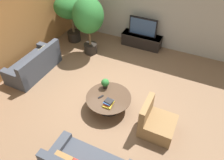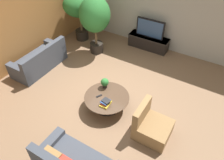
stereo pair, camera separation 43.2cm
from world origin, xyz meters
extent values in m
plane|color=brown|center=(0.00, 0.00, 0.00)|extent=(24.00, 24.00, 0.00)
cube|color=#A39E93|center=(0.00, 3.26, 1.50)|extent=(7.40, 0.12, 3.00)
cube|color=#B2753D|center=(-3.26, 0.20, 1.50)|extent=(0.12, 7.40, 3.00)
cube|color=black|center=(0.01, 2.94, 0.23)|extent=(1.46, 0.48, 0.47)
cube|color=#2D2823|center=(0.01, 2.94, 0.46)|extent=(1.48, 0.50, 0.02)
cube|color=black|center=(0.01, 2.94, 0.80)|extent=(1.02, 0.08, 0.66)
cube|color=navy|center=(0.01, 2.90, 0.80)|extent=(0.94, 0.00, 0.60)
cube|color=black|center=(0.01, 2.94, 0.48)|extent=(0.31, 0.13, 0.02)
cylinder|color=black|center=(0.27, -0.39, 0.01)|extent=(0.66, 0.66, 0.02)
cylinder|color=black|center=(0.27, -0.39, 0.19)|extent=(0.10, 0.10, 0.37)
cylinder|color=#4C3828|center=(0.27, -0.39, 0.38)|extent=(1.19, 1.19, 0.02)
cube|color=#3D424C|center=(-2.58, -0.03, 0.21)|extent=(0.84, 1.82, 0.42)
cube|color=#3D424C|center=(-2.24, -0.03, 0.63)|extent=(0.16, 1.82, 0.42)
cube|color=#3D424C|center=(-2.58, 0.78, 0.27)|extent=(0.84, 0.20, 0.54)
cube|color=#3D424C|center=(-2.58, -0.84, 0.27)|extent=(0.84, 0.20, 0.54)
cube|color=tan|center=(-2.40, 0.38, 0.58)|extent=(0.15, 0.34, 0.32)
cube|color=#422D1E|center=(-2.40, -0.03, 0.55)|extent=(0.12, 0.28, 0.25)
cube|color=#422D1E|center=(-2.40, -0.43, 0.55)|extent=(0.12, 0.29, 0.27)
cube|color=#3D424C|center=(0.00, -2.26, 0.27)|extent=(0.20, 0.84, 0.54)
cube|color=olive|center=(1.68, -0.58, 0.20)|extent=(0.80, 0.76, 0.40)
cube|color=olive|center=(1.35, -0.58, 0.63)|extent=(0.14, 0.76, 0.46)
cylinder|color=black|center=(-2.50, 2.20, 0.19)|extent=(0.49, 0.49, 0.37)
cylinder|color=brown|center=(-2.50, 2.20, 0.67)|extent=(0.08, 0.08, 0.59)
ellipsoid|color=#286B2D|center=(-2.50, 2.20, 1.38)|extent=(1.18, 1.18, 0.82)
cylinder|color=black|center=(-1.50, 1.73, 0.17)|extent=(0.46, 0.46, 0.35)
cylinder|color=brown|center=(-1.50, 1.73, 0.59)|extent=(0.08, 0.08, 0.48)
ellipsoid|color=#286B2D|center=(-1.50, 1.73, 1.43)|extent=(1.03, 1.03, 1.20)
cylinder|color=black|center=(0.03, -0.09, 0.44)|extent=(0.13, 0.13, 0.09)
sphere|color=#286B2D|center=(0.03, -0.09, 0.58)|extent=(0.22, 0.22, 0.22)
cube|color=gold|center=(0.38, -0.62, 0.41)|extent=(0.22, 0.30, 0.04)
cube|color=#A32823|center=(0.37, -0.61, 0.45)|extent=(0.19, 0.26, 0.04)
cube|color=#2D4C84|center=(0.38, -0.61, 0.48)|extent=(0.22, 0.24, 0.03)
cube|color=#232326|center=(0.39, -0.61, 0.51)|extent=(0.23, 0.20, 0.03)
cube|color=black|center=(0.09, -0.47, 0.40)|extent=(0.11, 0.16, 0.02)
camera|label=1|loc=(2.08, -3.97, 4.50)|focal=35.00mm
camera|label=2|loc=(2.46, -3.76, 4.50)|focal=35.00mm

